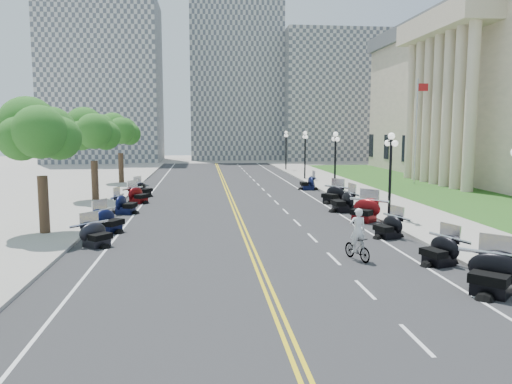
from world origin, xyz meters
name	(u,v)px	position (x,y,z in m)	size (l,w,h in m)	color
ground	(247,239)	(0.00, 0.00, 0.00)	(160.00, 160.00, 0.00)	gray
road	(234,207)	(0.00, 10.00, 0.00)	(16.00, 90.00, 0.01)	#333335
centerline_yellow_a	(232,207)	(-0.12, 10.00, 0.01)	(0.12, 90.00, 0.00)	yellow
centerline_yellow_b	(236,207)	(0.12, 10.00, 0.01)	(0.12, 90.00, 0.00)	yellow
edge_line_north	(326,206)	(6.40, 10.00, 0.01)	(0.12, 90.00, 0.00)	white
edge_line_south	(139,209)	(-6.40, 10.00, 0.01)	(0.12, 90.00, 0.00)	white
lane_dash_3	(416,340)	(3.20, -12.00, 0.01)	(0.12, 2.00, 0.00)	white
lane_dash_4	(365,289)	(3.20, -8.00, 0.01)	(0.12, 2.00, 0.00)	white
lane_dash_5	(334,259)	(3.20, -4.00, 0.01)	(0.12, 2.00, 0.00)	white
lane_dash_6	(312,238)	(3.20, 0.00, 0.01)	(0.12, 2.00, 0.00)	white
lane_dash_7	(297,223)	(3.20, 4.00, 0.01)	(0.12, 2.00, 0.00)	white
lane_dash_8	(285,211)	(3.20, 8.00, 0.01)	(0.12, 2.00, 0.00)	white
lane_dash_9	(276,202)	(3.20, 12.00, 0.01)	(0.12, 2.00, 0.00)	white
lane_dash_10	(269,195)	(3.20, 16.00, 0.01)	(0.12, 2.00, 0.00)	white
lane_dash_11	(263,189)	(3.20, 20.00, 0.01)	(0.12, 2.00, 0.00)	white
lane_dash_12	(258,184)	(3.20, 24.00, 0.01)	(0.12, 2.00, 0.00)	white
lane_dash_13	(254,180)	(3.20, 28.00, 0.01)	(0.12, 2.00, 0.00)	white
lane_dash_14	(250,177)	(3.20, 32.00, 0.01)	(0.12, 2.00, 0.00)	white
lane_dash_15	(247,174)	(3.20, 36.00, 0.01)	(0.12, 2.00, 0.00)	white
lane_dash_16	(244,171)	(3.20, 40.00, 0.01)	(0.12, 2.00, 0.00)	white
lane_dash_17	(242,168)	(3.20, 44.00, 0.01)	(0.12, 2.00, 0.00)	white
lane_dash_18	(240,166)	(3.20, 48.00, 0.01)	(0.12, 2.00, 0.00)	white
lane_dash_19	(238,164)	(3.20, 52.00, 0.01)	(0.12, 2.00, 0.00)	white
sidewalk_north	(383,204)	(10.50, 10.00, 0.07)	(5.00, 90.00, 0.15)	#9E9991
sidewalk_south	(75,209)	(-10.50, 10.00, 0.07)	(5.00, 90.00, 0.15)	#9E9991
lawn	(428,190)	(17.50, 18.00, 0.05)	(9.00, 60.00, 0.10)	#356023
distant_block_a	(104,82)	(-18.00, 62.00, 13.00)	(18.00, 14.00, 26.00)	gray
distant_block_b	(235,75)	(4.00, 68.00, 15.00)	(16.00, 12.00, 30.00)	gray
distant_block_c	(337,97)	(22.00, 65.00, 11.00)	(20.00, 14.00, 22.00)	gray
street_lamp_2	(390,176)	(8.60, 4.00, 2.60)	(0.50, 1.20, 4.90)	black
street_lamp_3	(335,163)	(8.60, 16.00, 2.60)	(0.50, 1.20, 4.90)	black
street_lamp_4	(305,155)	(8.60, 28.00, 2.60)	(0.50, 1.20, 4.90)	black
street_lamp_5	(286,150)	(8.60, 40.00, 2.60)	(0.50, 1.20, 4.90)	black
flagpole	(416,132)	(18.00, 22.00, 5.00)	(1.10, 0.20, 10.00)	silver
tree_2	(40,140)	(-10.00, 2.00, 4.75)	(4.80, 4.80, 9.20)	#235619
tree_3	(93,137)	(-10.00, 14.00, 4.75)	(4.80, 4.80, 9.20)	#235619
tree_4	(120,135)	(-10.00, 26.00, 4.75)	(4.80, 4.80, 9.20)	#235619
motorcycle_n_3	(492,272)	(7.07, -8.91, 0.75)	(2.15, 2.15, 1.50)	black
motorcycle_n_4	(439,249)	(7.05, -5.35, 0.65)	(1.85, 1.85, 1.29)	black
motorcycle_n_5	(388,225)	(6.87, -0.39, 0.63)	(1.80, 1.80, 1.26)	black
motorcycle_n_6	(364,209)	(7.10, 3.92, 0.75)	(2.13, 2.13, 1.49)	#590A0C
motorcycle_n_7	(343,201)	(6.85, 7.44, 0.74)	(2.12, 2.12, 1.48)	black
motorcycle_n_8	(333,194)	(7.17, 11.20, 0.71)	(2.03, 2.03, 1.42)	black
motorcycle_n_10	(308,182)	(7.06, 19.36, 0.68)	(1.94, 1.94, 1.36)	black
motorcycle_s_5	(96,233)	(-6.92, -0.75, 0.62)	(1.78, 1.78, 1.25)	black
motorcycle_s_6	(109,219)	(-6.95, 2.41, 0.68)	(1.95, 1.95, 1.36)	black
motorcycle_s_7	(125,203)	(-6.97, 8.18, 0.68)	(1.95, 1.95, 1.37)	black
motorcycle_s_8	(139,194)	(-6.72, 12.71, 0.66)	(1.89, 1.89, 1.33)	#590A0C
motorcycle_s_9	(143,189)	(-6.81, 16.30, 0.65)	(1.85, 1.85, 1.29)	black
bicycle	(357,248)	(4.08, -4.32, 0.50)	(0.47, 1.65, 0.99)	#A51414
cyclist_rider	(358,214)	(4.08, -4.32, 1.89)	(0.65, 0.43, 1.79)	white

